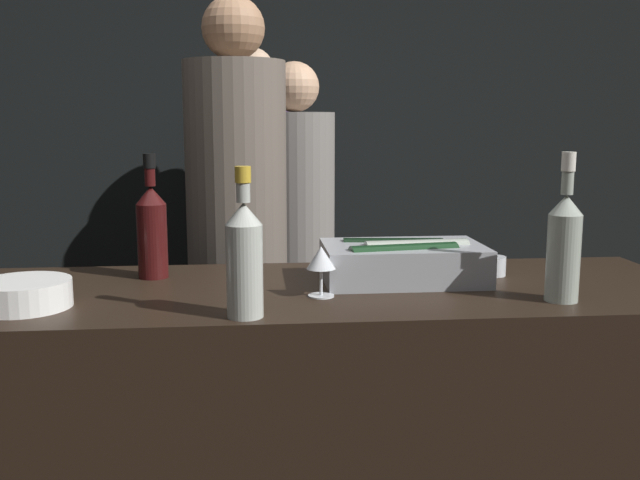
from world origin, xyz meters
name	(u,v)px	position (x,y,z in m)	size (l,w,h in m)	color
wall_back_chalkboard	(283,117)	(0.00, 2.51, 1.40)	(6.40, 0.06, 2.80)	black
bar_counter	(321,458)	(0.00, 0.33, 0.48)	(1.98, 0.66, 0.95)	black
ice_bin_with_bottles	(404,260)	(0.23, 0.38, 1.01)	(0.43, 0.27, 0.11)	#9EA0A5
bowl_white	(24,293)	(-0.71, 0.19, 0.99)	(0.22, 0.22, 0.06)	white
wine_glass	(321,260)	(-0.01, 0.23, 1.05)	(0.07, 0.07, 0.13)	silver
candle_votive	(493,266)	(0.49, 0.43, 0.98)	(0.07, 0.07, 0.05)	silver
white_wine_bottle	(564,243)	(0.56, 0.14, 1.10)	(0.08, 0.08, 0.36)	#9EA899
rose_wine_bottle	(244,255)	(-0.20, 0.07, 1.09)	(0.08, 0.08, 0.33)	#B2B7AD
red_wine_bottle_black_foil	(152,228)	(-0.45, 0.50, 1.09)	(0.08, 0.08, 0.34)	#380F0F
person_in_hoodie	(237,231)	(-0.23, 0.98, 1.01)	(0.34, 0.34, 1.79)	black
person_blond_tee	(295,232)	(0.01, 1.56, 0.91)	(0.34, 0.34, 1.63)	black
person_grey_polo	(254,206)	(-0.17, 2.05, 0.97)	(0.36, 0.36, 1.73)	black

